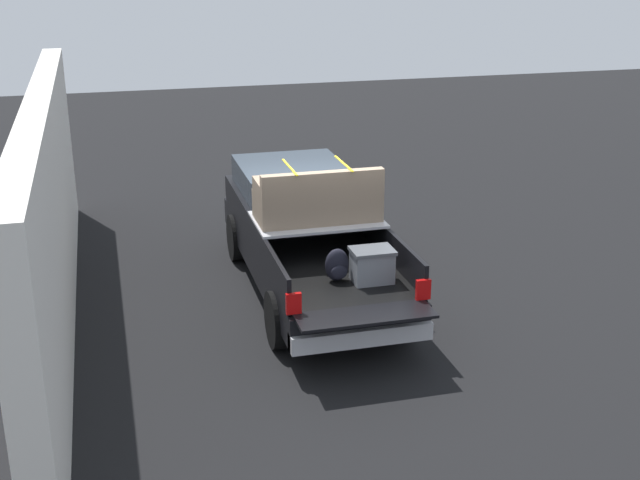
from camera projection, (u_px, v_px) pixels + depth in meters
ground_plane at (311, 291)px, 13.58m from camera, size 40.00×40.00×0.00m
pickup_truck at (305, 230)px, 13.59m from camera, size 6.05×2.06×2.23m
building_facade at (51, 214)px, 11.98m from camera, size 11.08×0.36×3.35m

